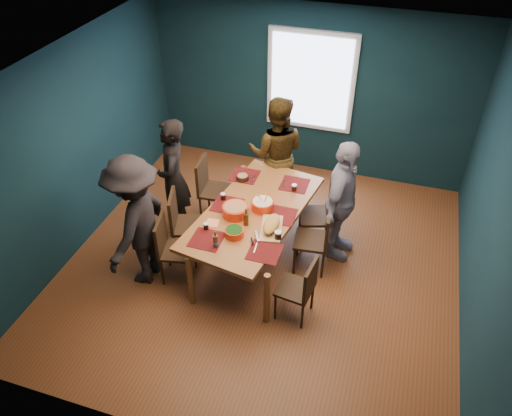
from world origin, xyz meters
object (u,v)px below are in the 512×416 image
at_px(chair_left_far, 210,185).
at_px(person_right, 341,202).
at_px(person_far_left, 173,178).
at_px(bowl_herbs, 234,232).
at_px(dining_table, 254,215).
at_px(cutting_board, 271,225).
at_px(person_near_left, 137,222).
at_px(chair_right_far, 323,210).
at_px(chair_right_near, 302,286).
at_px(chair_left_mid, 182,220).
at_px(chair_right_mid, 319,236).
at_px(chair_left_near, 170,245).
at_px(bowl_salad, 235,210).
at_px(bowl_dumpling, 263,204).
at_px(person_back, 276,153).

distance_m(chair_left_far, person_right, 1.94).
height_order(person_far_left, bowl_herbs, person_far_left).
relative_size(dining_table, bowl_herbs, 10.10).
xyz_separation_m(dining_table, cutting_board, (0.31, -0.29, 0.14)).
bearing_deg(person_near_left, chair_right_far, 123.66).
bearing_deg(chair_right_near, person_right, 88.79).
xyz_separation_m(chair_left_mid, chair_right_near, (1.76, -0.62, -0.05)).
bearing_deg(person_far_left, chair_right_mid, 63.46).
bearing_deg(chair_left_near, person_right, 17.53).
relative_size(chair_right_far, person_far_left, 0.57).
distance_m(chair_right_far, bowl_salad, 1.26).
height_order(person_far_left, person_right, person_far_left).
height_order(bowl_salad, bowl_dumpling, bowl_dumpling).
bearing_deg(person_near_left, person_far_left, -179.40).
xyz_separation_m(chair_right_mid, bowl_herbs, (-0.91, -0.60, 0.32)).
height_order(chair_left_near, bowl_herbs, bowl_herbs).
xyz_separation_m(dining_table, bowl_salad, (-0.19, -0.15, 0.15)).
height_order(chair_left_mid, person_right, person_right).
height_order(dining_table, chair_right_near, chair_right_near).
bearing_deg(chair_left_near, bowl_herbs, -4.80).
distance_m(bowl_herbs, cutting_board, 0.45).
xyz_separation_m(person_far_left, bowl_herbs, (1.16, -0.81, 0.01)).
xyz_separation_m(person_near_left, cutting_board, (1.55, 0.44, -0.01)).
bearing_deg(person_right, dining_table, 120.77).
bearing_deg(person_right, chair_left_mid, 114.75).
height_order(chair_left_mid, person_near_left, person_near_left).
bearing_deg(chair_right_far, bowl_salad, -161.25).
relative_size(chair_left_near, chair_right_near, 1.04).
bearing_deg(chair_left_mid, bowl_herbs, -39.84).
height_order(chair_right_far, person_right, person_right).
distance_m(dining_table, person_near_left, 1.44).
xyz_separation_m(person_right, bowl_herbs, (-1.09, -0.97, 0.01)).
bearing_deg(chair_right_mid, chair_right_near, -96.90).
distance_m(person_far_left, bowl_salad, 1.13).
bearing_deg(chair_left_far, bowl_dumpling, -36.24).
xyz_separation_m(person_far_left, cutting_board, (1.54, -0.57, 0.02)).
height_order(dining_table, person_far_left, person_far_left).
relative_size(chair_left_far, bowl_dumpling, 3.40).
distance_m(chair_left_near, chair_right_near, 1.72).
height_order(chair_left_mid, chair_right_mid, chair_left_mid).
xyz_separation_m(chair_right_far, chair_right_mid, (0.04, -0.50, -0.03)).
relative_size(chair_right_far, bowl_dumpling, 3.45).
bearing_deg(person_back, bowl_salad, 76.23).
xyz_separation_m(chair_left_mid, bowl_salad, (0.74, 0.01, 0.33)).
relative_size(person_near_left, bowl_dumpling, 6.24).
xyz_separation_m(person_near_left, bowl_dumpling, (1.33, 0.80, -0.01)).
bearing_deg(chair_right_near, person_far_left, 160.43).
height_order(chair_left_mid, bowl_dumpling, bowl_dumpling).
distance_m(chair_left_near, person_back, 2.12).
distance_m(chair_left_mid, person_near_left, 0.72).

